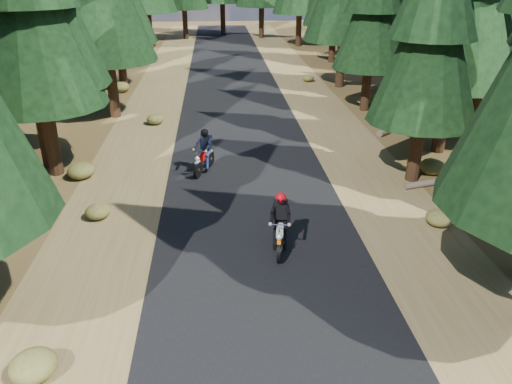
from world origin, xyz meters
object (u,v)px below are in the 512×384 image
(log_far, at_px, (455,179))
(rider_follow, at_px, (204,158))
(rider_lead, at_px, (280,232))
(log_near, at_px, (408,123))

(log_far, xyz_separation_m, rider_follow, (-9.22, 1.70, 0.44))
(rider_lead, xyz_separation_m, rider_follow, (-2.18, 5.93, -0.00))
(log_near, bearing_deg, rider_follow, 168.09)
(rider_lead, bearing_deg, log_far, -139.62)
(rider_lead, bearing_deg, log_near, -115.59)
(log_far, height_order, rider_follow, rider_follow)
(log_near, xyz_separation_m, log_far, (-0.74, -6.89, -0.04))
(rider_follow, bearing_deg, rider_lead, 132.13)
(log_far, height_order, rider_lead, rider_lead)
(log_far, bearing_deg, rider_lead, -163.62)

